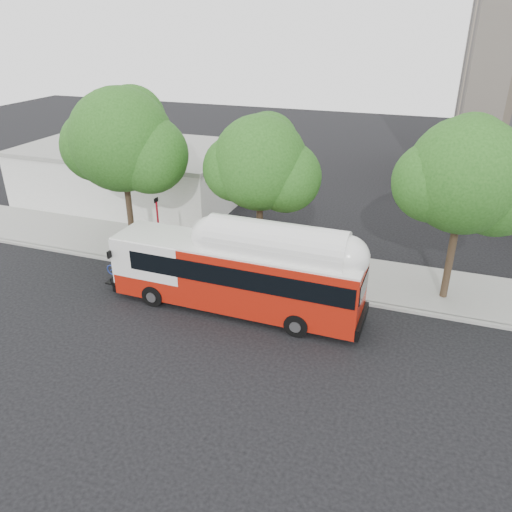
{
  "coord_description": "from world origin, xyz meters",
  "views": [
    {
      "loc": [
        7.38,
        -18.2,
        12.98
      ],
      "look_at": [
        -0.15,
        3.0,
        2.21
      ],
      "focal_mm": 35.0,
      "sensor_mm": 36.0,
      "label": 1
    }
  ],
  "objects": [
    {
      "name": "curb_strip",
      "position": [
        0.0,
        3.9,
        0.07
      ],
      "size": [
        60.0,
        0.3,
        0.15
      ],
      "primitive_type": "cube",
      "color": "gray",
      "rests_on": "ground"
    },
    {
      "name": "street_tree_mid",
      "position": [
        -0.59,
        6.06,
        5.91
      ],
      "size": [
        5.75,
        5.0,
        8.62
      ],
      "color": "#2D2116",
      "rests_on": "ground"
    },
    {
      "name": "transit_bus",
      "position": [
        -0.52,
        1.38,
        1.81
      ],
      "size": [
        13.13,
        3.01,
        3.87
      ],
      "rotation": [
        0.0,
        0.0,
        -0.02
      ],
      "color": "#A9190B",
      "rests_on": "ground"
    },
    {
      "name": "sidewalk",
      "position": [
        0.0,
        6.5,
        0.07
      ],
      "size": [
        60.0,
        5.0,
        0.15
      ],
      "primitive_type": "cube",
      "color": "gray",
      "rests_on": "ground"
    },
    {
      "name": "ground",
      "position": [
        0.0,
        0.0,
        0.0
      ],
      "size": [
        120.0,
        120.0,
        0.0
      ],
      "primitive_type": "plane",
      "color": "black",
      "rests_on": "ground"
    },
    {
      "name": "street_tree_left",
      "position": [
        -8.53,
        5.56,
        6.6
      ],
      "size": [
        6.67,
        5.8,
        9.74
      ],
      "color": "#2D2116",
      "rests_on": "ground"
    },
    {
      "name": "red_curb_segment",
      "position": [
        -3.0,
        3.9,
        0.08
      ],
      "size": [
        10.0,
        0.32,
        0.16
      ],
      "primitive_type": "cube",
      "color": "maroon",
      "rests_on": "ground"
    },
    {
      "name": "low_commercial_bldg",
      "position": [
        -14.0,
        14.0,
        2.15
      ],
      "size": [
        16.2,
        10.2,
        4.25
      ],
      "color": "silver",
      "rests_on": "ground"
    },
    {
      "name": "street_tree_right",
      "position": [
        9.44,
        5.86,
        6.26
      ],
      "size": [
        6.21,
        5.4,
        9.18
      ],
      "color": "#2D2116",
      "rests_on": "ground"
    },
    {
      "name": "signal_pole",
      "position": [
        -6.5,
        4.47,
        2.08
      ],
      "size": [
        0.12,
        0.38,
        4.06
      ],
      "color": "#AF1220",
      "rests_on": "ground"
    }
  ]
}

